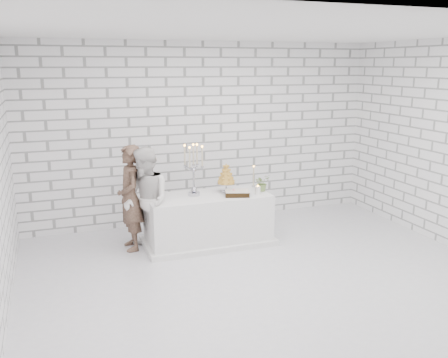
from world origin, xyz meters
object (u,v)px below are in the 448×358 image
at_px(groom, 130,198).
at_px(bride, 146,201).
at_px(croquembouche, 226,178).
at_px(candelabra, 194,170).
at_px(cake_table, 208,219).

distance_m(groom, bride, 0.29).
bearing_deg(bride, croquembouche, 80.40).
relative_size(groom, candelabra, 1.99).
bearing_deg(candelabra, groom, 172.30).
height_order(cake_table, candelabra, candelabra).
height_order(groom, croquembouche, groom).
bearing_deg(croquembouche, bride, -174.92).
xyz_separation_m(groom, croquembouche, (1.42, -0.11, 0.21)).
xyz_separation_m(candelabra, croquembouche, (0.51, 0.01, -0.16)).
bearing_deg(candelabra, croquembouche, 1.38).
bearing_deg(croquembouche, candelabra, -178.62).
bearing_deg(bride, candelabra, 82.98).
bearing_deg(cake_table, candelabra, 163.85).
distance_m(groom, croquembouche, 1.44).
bearing_deg(groom, bride, 37.81).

